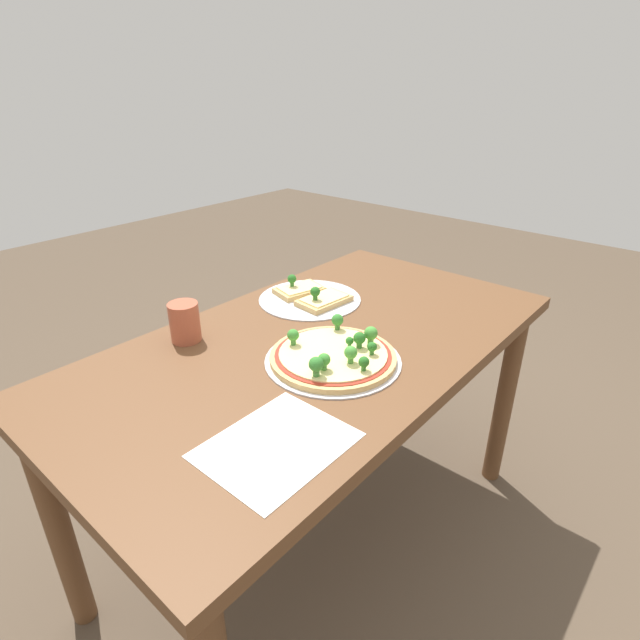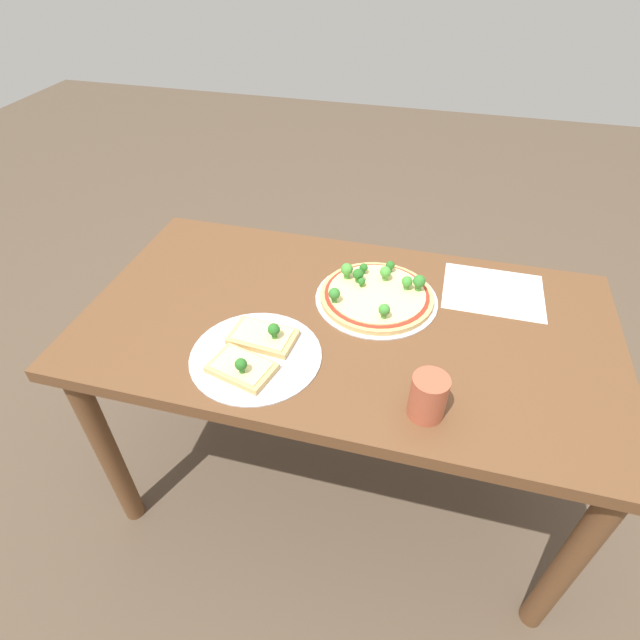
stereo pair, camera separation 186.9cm
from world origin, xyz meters
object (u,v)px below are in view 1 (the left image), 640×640
Objects in this scene: dining_table at (318,370)px; pizza_tray_whole at (334,355)px; pizza_tray_slice at (311,296)px; drinking_cup at (185,322)px.

dining_table is 4.13× the size of pizza_tray_whole.
pizza_tray_slice is 0.42m from drinking_cup.
pizza_tray_slice is 3.03× the size of drinking_cup.
drinking_cup is (0.22, -0.26, 0.15)m from dining_table.
pizza_tray_slice is at bearing -129.89° from pizza_tray_whole.
pizza_tray_slice is at bearing -134.32° from dining_table.
drinking_cup reaches higher than pizza_tray_whole.
pizza_tray_whole reaches higher than dining_table.
dining_table is 13.16× the size of drinking_cup.
pizza_tray_whole is at bearing 114.80° from drinking_cup.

